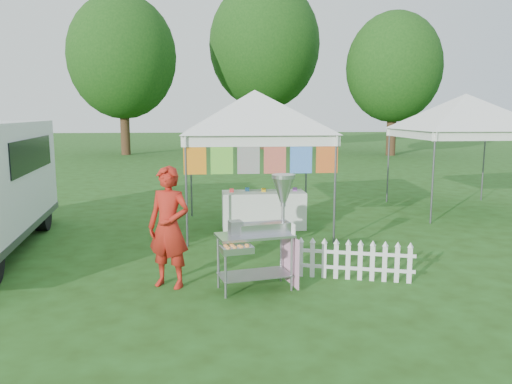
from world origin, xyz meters
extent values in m
plane|color=#244112|center=(0.00, 0.00, 0.00)|extent=(120.00, 120.00, 0.00)
cylinder|color=#59595E|center=(-1.42, 2.08, 1.05)|extent=(0.04, 0.04, 2.10)
cylinder|color=#59595E|center=(1.42, 2.08, 1.05)|extent=(0.04, 0.04, 2.10)
cylinder|color=#59595E|center=(-1.42, 4.92, 1.05)|extent=(0.04, 0.04, 2.10)
cylinder|color=#59595E|center=(1.42, 4.92, 1.05)|extent=(0.04, 0.04, 2.10)
cube|color=white|center=(0.00, 2.08, 2.00)|extent=(3.00, 0.03, 0.22)
cube|color=white|center=(0.00, 4.92, 2.00)|extent=(3.00, 0.03, 0.22)
pyramid|color=white|center=(0.00, 3.50, 3.00)|extent=(4.24, 4.24, 0.90)
cylinder|color=#59595E|center=(0.00, 2.08, 2.08)|extent=(3.00, 0.03, 0.03)
cube|color=orange|center=(-1.25, 2.08, 1.73)|extent=(0.42, 0.01, 0.70)
cube|color=#18933B|center=(-0.75, 2.08, 1.73)|extent=(0.42, 0.01, 0.70)
cube|color=#35C8A8|center=(-0.25, 2.08, 1.73)|extent=(0.42, 0.01, 0.70)
cube|color=#B91762|center=(0.25, 2.08, 1.73)|extent=(0.42, 0.01, 0.70)
cube|color=blue|center=(0.75, 2.08, 1.73)|extent=(0.42, 0.01, 0.70)
cube|color=red|center=(1.25, 2.08, 1.73)|extent=(0.42, 0.01, 0.70)
cylinder|color=#59595E|center=(4.08, 3.58, 1.05)|extent=(0.04, 0.04, 2.10)
cylinder|color=#59595E|center=(4.08, 6.42, 1.05)|extent=(0.04, 0.04, 2.10)
cylinder|color=#59595E|center=(6.92, 6.42, 1.05)|extent=(0.04, 0.04, 2.10)
cube|color=white|center=(5.50, 3.58, 2.00)|extent=(3.00, 0.03, 0.22)
cube|color=white|center=(5.50, 6.42, 2.00)|extent=(3.00, 0.03, 0.22)
pyramid|color=white|center=(5.50, 5.00, 3.00)|extent=(4.24, 4.24, 0.90)
cylinder|color=#59595E|center=(5.50, 3.58, 2.08)|extent=(3.00, 0.03, 0.03)
cylinder|color=#3D2716|center=(-6.00, 24.00, 1.98)|extent=(0.56, 0.56, 3.96)
ellipsoid|color=#265617|center=(-6.00, 24.00, 5.85)|extent=(6.40, 6.40, 7.36)
cylinder|color=#3D2716|center=(3.00, 28.00, 2.42)|extent=(0.56, 0.56, 4.84)
ellipsoid|color=#265617|center=(3.00, 28.00, 7.15)|extent=(7.60, 7.60, 8.74)
cylinder|color=#3D2716|center=(10.00, 22.00, 1.76)|extent=(0.56, 0.56, 3.52)
ellipsoid|color=#265617|center=(10.00, 22.00, 5.20)|extent=(5.60, 5.60, 6.44)
cylinder|color=gray|center=(-0.79, -0.68, 0.40)|extent=(0.04, 0.04, 0.80)
cylinder|color=gray|center=(0.15, -0.48, 0.40)|extent=(0.04, 0.04, 0.80)
cylinder|color=gray|center=(-0.88, -0.26, 0.40)|extent=(0.04, 0.04, 0.80)
cylinder|color=gray|center=(0.06, -0.06, 0.40)|extent=(0.04, 0.04, 0.80)
cube|color=gray|center=(-0.37, -0.37, 0.22)|extent=(1.10, 0.71, 0.01)
cube|color=#B7B7BC|center=(-0.37, -0.37, 0.80)|extent=(1.15, 0.74, 0.04)
cube|color=#B7B7BC|center=(-0.22, -0.29, 0.88)|extent=(0.79, 0.37, 0.13)
cube|color=gray|center=(-0.64, -0.38, 0.92)|extent=(0.21, 0.23, 0.20)
cylinder|color=gray|center=(0.06, -0.23, 1.20)|extent=(0.05, 0.05, 0.80)
cone|color=#B7B7BC|center=(0.06, -0.23, 1.42)|extent=(0.38, 0.38, 0.36)
cylinder|color=#B7B7BC|center=(0.06, -0.23, 1.62)|extent=(0.40, 0.40, 0.05)
cube|color=#B7B7BC|center=(-0.64, -0.77, 0.71)|extent=(0.47, 0.35, 0.09)
cube|color=pink|center=(0.17, -0.26, 0.40)|extent=(0.16, 0.66, 0.72)
cube|color=white|center=(0.16, -0.51, 0.91)|extent=(0.04, 0.12, 0.16)
imported|color=#AA1F14|center=(-1.58, -0.12, 0.88)|extent=(0.76, 0.65, 1.77)
cube|color=white|center=(-5.62, 4.23, 0.89)|extent=(2.19, 0.99, 1.01)
cube|color=black|center=(-4.33, 2.62, 1.73)|extent=(0.33, 3.06, 0.62)
cube|color=black|center=(-5.67, 4.64, 1.73)|extent=(1.89, 0.22, 0.62)
cylinder|color=black|center=(-4.58, 3.72, 0.38)|extent=(0.32, 0.78, 0.76)
cube|color=white|center=(0.40, 0.13, 0.28)|extent=(0.07, 0.04, 0.56)
cube|color=white|center=(0.57, 0.08, 0.28)|extent=(0.07, 0.04, 0.56)
cube|color=white|center=(0.74, 0.03, 0.28)|extent=(0.07, 0.04, 0.56)
cube|color=white|center=(0.91, -0.03, 0.28)|extent=(0.07, 0.04, 0.56)
cube|color=white|center=(1.09, -0.08, 0.28)|extent=(0.07, 0.04, 0.56)
cube|color=white|center=(1.26, -0.13, 0.28)|extent=(0.07, 0.04, 0.56)
cube|color=white|center=(1.43, -0.18, 0.28)|extent=(0.07, 0.04, 0.56)
cube|color=white|center=(1.60, -0.24, 0.28)|extent=(0.07, 0.04, 0.56)
cube|color=white|center=(1.78, -0.29, 0.28)|extent=(0.07, 0.04, 0.56)
cube|color=white|center=(1.95, -0.34, 0.28)|extent=(0.07, 0.04, 0.56)
cube|color=white|center=(1.17, -0.10, 0.18)|extent=(1.73, 0.55, 0.05)
cube|color=white|center=(1.17, -0.10, 0.42)|extent=(1.73, 0.55, 0.05)
cube|color=white|center=(0.19, 3.48, 0.41)|extent=(1.80, 0.70, 0.81)
camera|label=1|loc=(-1.01, -7.22, 2.51)|focal=35.00mm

